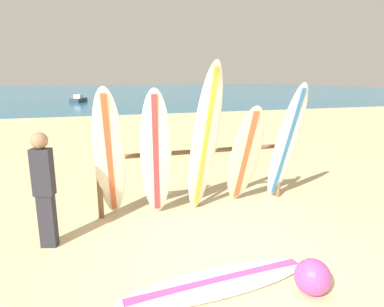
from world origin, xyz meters
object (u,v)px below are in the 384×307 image
object	(u,v)px
beach_ball	(312,277)
surfboard_leaning_center	(245,157)
surfboard_leaning_center_right	(286,144)
small_boat_offshore	(78,99)
surfboard_leaning_far_left	(110,157)
surfboard_leaning_left	(156,156)
surfboard_rack	(197,165)
beachgoer_standing	(44,186)
surfboard_lying_on_sand	(218,282)
surfboard_leaning_center_left	(205,141)

from	to	relation	value
beach_ball	surfboard_leaning_center	bearing A→B (deg)	81.40
surfboard_leaning_center_right	small_boat_offshore	xyz separation A→B (m)	(-4.20, 28.30, -0.88)
surfboard_leaning_far_left	surfboard_leaning_left	size ratio (longest dim) A/B	1.02
surfboard_rack	surfboard_leaning_center	xyz separation A→B (m)	(0.79, -0.30, 0.16)
surfboard_leaning_left	surfboard_leaning_center_right	bearing A→B (deg)	0.21
surfboard_leaning_center_right	small_boat_offshore	bearing A→B (deg)	98.44
surfboard_leaning_center_right	beachgoer_standing	xyz separation A→B (m)	(-4.06, -0.46, -0.24)
surfboard_leaning_far_left	surfboard_leaning_center_right	world-z (taller)	surfboard_leaning_center_right
surfboard_leaning_center	surfboard_leaning_center_right	xyz separation A→B (m)	(0.82, -0.02, 0.18)
beachgoer_standing	surfboard_lying_on_sand	bearing A→B (deg)	-38.98
surfboard_leaning_center	beach_ball	distance (m)	2.61
surfboard_leaning_center_left	surfboard_leaning_center	bearing A→B (deg)	6.74
surfboard_leaning_center_right	surfboard_lying_on_sand	world-z (taller)	surfboard_leaning_center_right
surfboard_rack	surfboard_leaning_center	world-z (taller)	surfboard_leaning_center
surfboard_leaning_center	beach_ball	size ratio (longest dim) A/B	4.81
small_boat_offshore	surfboard_leaning_center_left	bearing A→B (deg)	-84.80
surfboard_leaning_center_right	small_boat_offshore	world-z (taller)	surfboard_leaning_center_right
surfboard_leaning_far_left	surfboard_leaning_center	world-z (taller)	surfboard_leaning_far_left
surfboard_leaning_left	beach_ball	world-z (taller)	surfboard_leaning_left
surfboard_leaning_left	beach_ball	size ratio (longest dim) A/B	5.53
surfboard_leaning_center	beachgoer_standing	distance (m)	3.27
surfboard_leaning_center	surfboard_leaning_center_right	bearing A→B (deg)	-1.07
surfboard_leaning_center	surfboard_lying_on_sand	xyz separation A→B (m)	(-1.31, -2.03, -0.92)
surfboard_leaning_center_right	surfboard_lying_on_sand	size ratio (longest dim) A/B	0.95
surfboard_leaning_center	beachgoer_standing	xyz separation A→B (m)	(-3.24, -0.47, -0.06)
surfboard_lying_on_sand	beachgoer_standing	bearing A→B (deg)	141.02
surfboard_rack	small_boat_offshore	bearing A→B (deg)	95.27
surfboard_leaning_center_right	surfboard_lying_on_sand	distance (m)	3.14
surfboard_leaning_center	surfboard_leaning_center_right	size ratio (longest dim) A/B	0.84
surfboard_leaning_center	small_boat_offshore	bearing A→B (deg)	96.81
surfboard_leaning_center_left	surfboard_leaning_center	size ratio (longest dim) A/B	1.36
surfboard_leaning_center_left	surfboard_leaning_center_right	bearing A→B (deg)	2.78
surfboard_leaning_center	small_boat_offshore	xyz separation A→B (m)	(-3.38, 28.29, -0.70)
surfboard_leaning_center_left	beach_ball	bearing A→B (deg)	-80.07
surfboard_leaning_far_left	surfboard_leaning_center_right	xyz separation A→B (m)	(3.15, -0.01, 0.02)
surfboard_leaning_center_right	small_boat_offshore	size ratio (longest dim) A/B	0.92
surfboard_rack	surfboard_leaning_center	distance (m)	0.86
surfboard_leaning_center	surfboard_leaning_center_right	distance (m)	0.84
small_boat_offshore	surfboard_leaning_left	bearing A→B (deg)	-86.41
beachgoer_standing	small_boat_offshore	bearing A→B (deg)	90.27
surfboard_rack	surfboard_lying_on_sand	distance (m)	2.51
surfboard_leaning_center_right	surfboard_leaning_left	bearing A→B (deg)	-179.79
surfboard_leaning_left	surfboard_leaning_center	world-z (taller)	surfboard_leaning_left
surfboard_leaning_left	surfboard_leaning_center	bearing A→B (deg)	0.87
surfboard_leaning_left	small_boat_offshore	world-z (taller)	surfboard_leaning_left
surfboard_leaning_far_left	surfboard_leaning_left	xyz separation A→B (m)	(0.73, -0.02, -0.02)
surfboard_leaning_center	small_boat_offshore	size ratio (longest dim) A/B	0.77
surfboard_rack	beachgoer_standing	distance (m)	2.57
surfboard_leaning_left	surfboard_lying_on_sand	size ratio (longest dim) A/B	0.92
surfboard_leaning_center_left	surfboard_leaning_center	distance (m)	0.87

